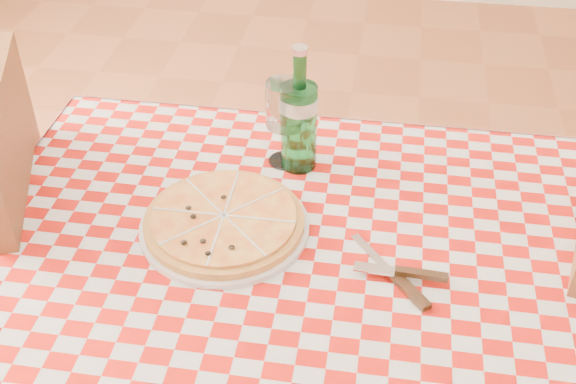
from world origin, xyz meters
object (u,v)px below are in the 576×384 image
(dining_table, at_px, (293,269))
(water_bottle, at_px, (299,109))
(wine_glass, at_px, (284,124))
(pizza_plate, at_px, (224,220))

(dining_table, bearing_deg, water_bottle, 95.63)
(dining_table, distance_m, water_bottle, 0.34)
(water_bottle, height_order, wine_glass, water_bottle)
(pizza_plate, bearing_deg, wine_glass, 71.68)
(pizza_plate, distance_m, wine_glass, 0.28)
(pizza_plate, bearing_deg, water_bottle, 64.26)
(dining_table, bearing_deg, wine_glass, 103.31)
(dining_table, height_order, water_bottle, water_bottle)
(water_bottle, relative_size, wine_glass, 1.44)
(dining_table, xyz_separation_m, water_bottle, (-0.02, 0.24, 0.25))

